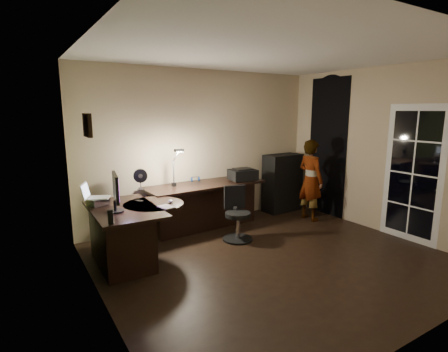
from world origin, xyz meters
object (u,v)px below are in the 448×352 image
desk_right (205,206)px  cabinet (282,183)px  desk_left (125,236)px  office_chair (238,214)px  monitor (115,198)px  person (311,180)px

desk_right → cabinet: cabinet is taller
desk_left → office_chair: office_chair is taller
desk_left → monitor: (-0.14, -0.13, 0.56)m
office_chair → cabinet: bearing=45.9°
monitor → office_chair: size_ratio=0.63×
desk_right → monitor: (-1.72, -0.83, 0.55)m
desk_right → office_chair: office_chair is taller
cabinet → desk_left: bearing=-169.2°
desk_left → office_chair: 1.73m
cabinet → person: 0.73m
office_chair → person: person is taller
desk_right → monitor: monitor is taller
monitor → person: 3.61m
desk_right → office_chair: (0.14, -0.79, 0.03)m
office_chair → monitor: bearing=-161.1°
desk_right → office_chair: bearing=-82.6°
office_chair → desk_right: bearing=118.0°
desk_right → person: person is taller
monitor → person: (3.59, 0.22, -0.19)m
desk_left → monitor: 0.59m
monitor → cabinet: bearing=24.9°
desk_left → monitor: monitor is taller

